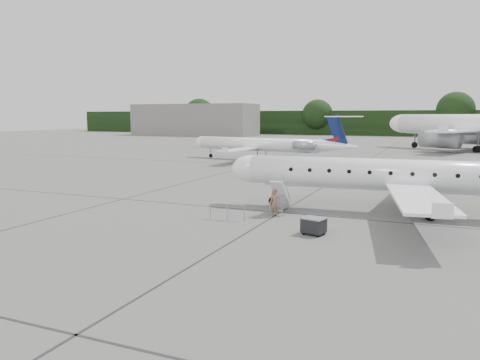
% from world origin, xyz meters
% --- Properties ---
extents(ground, '(320.00, 320.00, 0.00)m').
position_xyz_m(ground, '(0.00, 0.00, 0.00)').
color(ground, slate).
rests_on(ground, ground).
extents(treeline, '(260.00, 4.00, 8.00)m').
position_xyz_m(treeline, '(0.00, 130.00, 4.00)').
color(treeline, black).
rests_on(treeline, ground).
extents(terminal_building, '(40.00, 14.00, 10.00)m').
position_xyz_m(terminal_building, '(-70.00, 110.00, 5.00)').
color(terminal_building, slate).
rests_on(terminal_building, ground).
extents(main_regional_jet, '(28.84, 21.60, 7.09)m').
position_xyz_m(main_regional_jet, '(2.33, 6.96, 3.54)').
color(main_regional_jet, white).
rests_on(main_regional_jet, ground).
extents(airstair, '(1.00, 2.45, 2.22)m').
position_xyz_m(airstair, '(-5.70, 4.21, 1.11)').
color(airstair, white).
rests_on(airstair, ground).
extents(passenger, '(0.75, 0.61, 1.77)m').
position_xyz_m(passenger, '(-5.61, 2.87, 0.88)').
color(passenger, brown).
rests_on(passenger, ground).
extents(safety_railing, '(2.20, 0.30, 1.00)m').
position_xyz_m(safety_railing, '(-7.99, 0.87, 0.50)').
color(safety_railing, '#94979C').
rests_on(safety_railing, ground).
extents(baggage_cart, '(1.32, 1.17, 0.99)m').
position_xyz_m(baggage_cart, '(-2.26, -0.52, 0.49)').
color(baggage_cart, black).
rests_on(baggage_cart, ground).
extents(bg_narrowbody, '(44.71, 40.49, 13.14)m').
position_xyz_m(bg_narrowbody, '(9.19, 68.98, 6.57)').
color(bg_narrowbody, white).
rests_on(bg_narrowbody, ground).
extents(bg_regional_left, '(27.19, 21.73, 6.40)m').
position_xyz_m(bg_regional_left, '(-20.33, 37.53, 3.20)').
color(bg_regional_left, white).
rests_on(bg_regional_left, ground).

